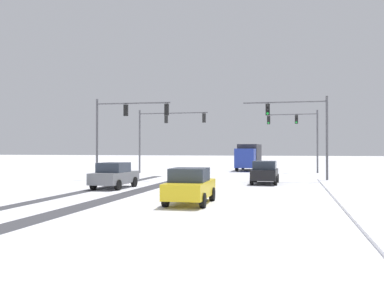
# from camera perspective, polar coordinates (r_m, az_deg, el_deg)

# --- Properties ---
(wheel_track_left_lane) EXTENTS (1.18, 31.95, 0.01)m
(wheel_track_left_lane) POSITION_cam_1_polar(r_m,az_deg,el_deg) (23.29, -9.28, -6.75)
(wheel_track_left_lane) COLOR #424247
(wheel_track_left_lane) RESTS_ON ground
(wheel_track_right_lane) EXTENTS (0.83, 31.95, 0.01)m
(wheel_track_right_lane) POSITION_cam_1_polar(r_m,az_deg,el_deg) (24.57, -15.81, -6.41)
(wheel_track_right_lane) COLOR #424247
(wheel_track_right_lane) RESTS_ON ground
(traffic_signal_near_left) EXTENTS (6.16, 0.60, 6.50)m
(traffic_signal_near_left) POSITION_cam_1_polar(r_m,az_deg,el_deg) (34.70, -9.24, 2.94)
(traffic_signal_near_left) COLOR #56565B
(traffic_signal_near_left) RESTS_ON ground
(traffic_signal_far_right) EXTENTS (5.33, 0.61, 6.50)m
(traffic_signal_far_right) POSITION_cam_1_polar(r_m,az_deg,el_deg) (46.13, 14.04, 2.01)
(traffic_signal_far_right) COLOR #56565B
(traffic_signal_far_right) RESTS_ON ground
(traffic_signal_near_right) EXTENTS (6.41, 0.38, 6.50)m
(traffic_signal_near_right) POSITION_cam_1_polar(r_m,az_deg,el_deg) (34.02, 14.48, 2.68)
(traffic_signal_near_right) COLOR #56565B
(traffic_signal_near_right) RESTS_ON ground
(traffic_signal_far_left) EXTENTS (7.25, 0.44, 6.50)m
(traffic_signal_far_left) POSITION_cam_1_polar(r_m,az_deg,el_deg) (43.86, -3.84, 2.24)
(traffic_signal_far_left) COLOR #56565B
(traffic_signal_far_left) RESTS_ON ground
(car_black_lead) EXTENTS (1.88, 4.12, 1.62)m
(car_black_lead) POSITION_cam_1_polar(r_m,az_deg,el_deg) (31.08, 9.64, -3.71)
(car_black_lead) COLOR black
(car_black_lead) RESTS_ON ground
(car_grey_second) EXTENTS (1.93, 4.15, 1.62)m
(car_grey_second) POSITION_cam_1_polar(r_m,az_deg,el_deg) (27.59, -10.26, -4.10)
(car_grey_second) COLOR slate
(car_grey_second) RESTS_ON ground
(car_yellow_cab_third) EXTENTS (1.91, 4.14, 1.62)m
(car_yellow_cab_third) POSITION_cam_1_polar(r_m,az_deg,el_deg) (19.46, -0.27, -5.56)
(car_yellow_cab_third) COLOR yellow
(car_yellow_cab_third) RESTS_ON ground
(box_truck_delivery) EXTENTS (2.52, 7.48, 3.02)m
(box_truck_delivery) POSITION_cam_1_polar(r_m,az_deg,el_deg) (50.06, 7.53, -1.62)
(box_truck_delivery) COLOR #233899
(box_truck_delivery) RESTS_ON ground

